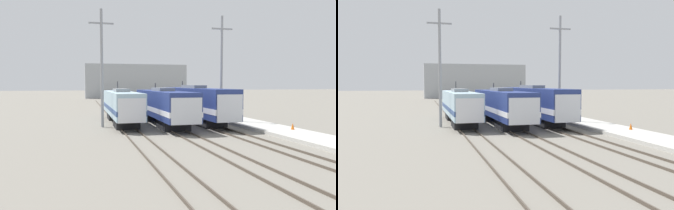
% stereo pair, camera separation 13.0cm
% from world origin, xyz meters
% --- Properties ---
extents(ground_plane, '(400.00, 400.00, 0.00)m').
position_xyz_m(ground_plane, '(0.00, 0.00, 0.00)').
color(ground_plane, slate).
extents(rail_pair_far_left, '(1.51, 120.00, 0.15)m').
position_xyz_m(rail_pair_far_left, '(-4.33, 0.00, 0.07)').
color(rail_pair_far_left, '#4C4238').
rests_on(rail_pair_far_left, ground_plane).
extents(rail_pair_center, '(1.51, 120.00, 0.15)m').
position_xyz_m(rail_pair_center, '(0.00, 0.00, 0.07)').
color(rail_pair_center, '#4C4238').
rests_on(rail_pair_center, ground_plane).
extents(rail_pair_far_right, '(1.51, 120.00, 0.15)m').
position_xyz_m(rail_pair_far_right, '(4.33, 0.00, 0.07)').
color(rail_pair_far_right, '#4C4238').
rests_on(rail_pair_far_right, ground_plane).
extents(locomotive_far_left, '(2.81, 16.67, 4.77)m').
position_xyz_m(locomotive_far_left, '(-4.33, 9.03, 2.03)').
color(locomotive_far_left, '#232326').
rests_on(locomotive_far_left, ground_plane).
extents(locomotive_center, '(3.07, 17.05, 4.57)m').
position_xyz_m(locomotive_center, '(0.00, 6.77, 2.09)').
color(locomotive_center, black).
rests_on(locomotive_center, ground_plane).
extents(locomotive_far_right, '(2.78, 20.11, 4.84)m').
position_xyz_m(locomotive_far_right, '(4.33, 8.90, 2.21)').
color(locomotive_far_right, black).
rests_on(locomotive_far_right, ground_plane).
extents(catenary_tower_left, '(2.51, 0.29, 12.05)m').
position_xyz_m(catenary_tower_left, '(-6.65, 6.36, 6.30)').
color(catenary_tower_left, gray).
rests_on(catenary_tower_left, ground_plane).
extents(catenary_tower_right, '(2.51, 0.29, 12.05)m').
position_xyz_m(catenary_tower_right, '(6.60, 6.36, 6.30)').
color(catenary_tower_right, gray).
rests_on(catenary_tower_right, ground_plane).
extents(platform, '(4.00, 120.00, 0.33)m').
position_xyz_m(platform, '(8.93, 0.00, 0.16)').
color(platform, '#B7B5AD').
rests_on(platform, ground_plane).
extents(traffic_cone, '(0.30, 0.30, 0.61)m').
position_xyz_m(traffic_cone, '(9.79, -2.27, 0.63)').
color(traffic_cone, orange).
rests_on(traffic_cone, platform).
extents(depot_building, '(32.02, 12.24, 10.61)m').
position_xyz_m(depot_building, '(8.51, 79.71, 5.31)').
color(depot_building, '#9EA3A8').
rests_on(depot_building, ground_plane).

